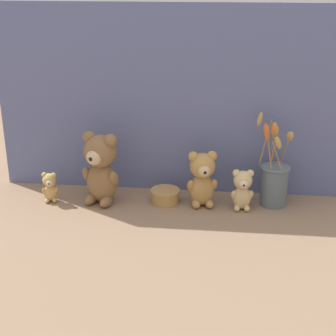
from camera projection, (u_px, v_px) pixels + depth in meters
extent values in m
plane|color=#8E7056|center=(167.00, 206.00, 1.95)|extent=(4.00, 4.00, 0.00)
cube|color=slate|center=(172.00, 101.00, 1.97)|extent=(1.37, 0.02, 0.73)
ellipsoid|color=olive|center=(102.00, 182.00, 1.96)|extent=(0.14, 0.12, 0.16)
sphere|color=olive|center=(100.00, 151.00, 1.91)|extent=(0.12, 0.12, 0.12)
sphere|color=#D1B289|center=(94.00, 157.00, 1.87)|extent=(0.06, 0.06, 0.06)
sphere|color=black|center=(91.00, 159.00, 1.85)|extent=(0.02, 0.02, 0.02)
sphere|color=olive|center=(111.00, 140.00, 1.88)|extent=(0.05, 0.05, 0.05)
sphere|color=olive|center=(89.00, 137.00, 1.91)|extent=(0.05, 0.05, 0.05)
ellipsoid|color=olive|center=(114.00, 178.00, 1.92)|extent=(0.05, 0.06, 0.07)
ellipsoid|color=olive|center=(87.00, 174.00, 1.96)|extent=(0.05, 0.06, 0.07)
ellipsoid|color=olive|center=(106.00, 202.00, 1.94)|extent=(0.06, 0.07, 0.04)
ellipsoid|color=olive|center=(91.00, 199.00, 1.96)|extent=(0.06, 0.07, 0.04)
ellipsoid|color=tan|center=(202.00, 190.00, 1.94)|extent=(0.11, 0.09, 0.13)
sphere|color=tan|center=(202.00, 166.00, 1.90)|extent=(0.10, 0.10, 0.10)
sphere|color=#D1B289|center=(204.00, 171.00, 1.87)|extent=(0.05, 0.05, 0.05)
sphere|color=black|center=(205.00, 173.00, 1.85)|extent=(0.01, 0.01, 0.01)
sphere|color=tan|center=(212.00, 156.00, 1.89)|extent=(0.04, 0.04, 0.04)
sphere|color=tan|center=(193.00, 157.00, 1.88)|extent=(0.04, 0.04, 0.04)
ellipsoid|color=tan|center=(214.00, 185.00, 1.93)|extent=(0.04, 0.05, 0.06)
ellipsoid|color=tan|center=(191.00, 186.00, 1.92)|extent=(0.04, 0.05, 0.06)
ellipsoid|color=tan|center=(209.00, 204.00, 1.93)|extent=(0.04, 0.06, 0.03)
ellipsoid|color=tan|center=(196.00, 204.00, 1.93)|extent=(0.04, 0.06, 0.03)
ellipsoid|color=#DBBC84|center=(242.00, 198.00, 1.91)|extent=(0.07, 0.06, 0.09)
sphere|color=#DBBC84|center=(243.00, 180.00, 1.89)|extent=(0.07, 0.07, 0.07)
sphere|color=beige|center=(243.00, 184.00, 1.86)|extent=(0.03, 0.03, 0.03)
sphere|color=black|center=(244.00, 185.00, 1.85)|extent=(0.01, 0.01, 0.01)
sphere|color=#DBBC84|center=(250.00, 173.00, 1.88)|extent=(0.03, 0.03, 0.03)
sphere|color=#DBBC84|center=(236.00, 173.00, 1.88)|extent=(0.03, 0.03, 0.03)
ellipsoid|color=#DBBC84|center=(251.00, 194.00, 1.90)|extent=(0.02, 0.03, 0.04)
ellipsoid|color=#DBBC84|center=(234.00, 194.00, 1.90)|extent=(0.02, 0.03, 0.04)
ellipsoid|color=#DBBC84|center=(247.00, 208.00, 1.91)|extent=(0.03, 0.04, 0.02)
ellipsoid|color=#DBBC84|center=(237.00, 208.00, 1.91)|extent=(0.03, 0.04, 0.02)
ellipsoid|color=tan|center=(51.00, 193.00, 1.98)|extent=(0.06, 0.05, 0.07)
sphere|color=tan|center=(49.00, 180.00, 1.96)|extent=(0.05, 0.05, 0.05)
sphere|color=beige|center=(49.00, 183.00, 1.94)|extent=(0.03, 0.03, 0.03)
sphere|color=black|center=(49.00, 184.00, 1.93)|extent=(0.01, 0.01, 0.01)
sphere|color=tan|center=(54.00, 175.00, 1.96)|extent=(0.02, 0.02, 0.02)
sphere|color=tan|center=(44.00, 175.00, 1.95)|extent=(0.02, 0.02, 0.02)
ellipsoid|color=tan|center=(57.00, 190.00, 1.97)|extent=(0.02, 0.03, 0.03)
ellipsoid|color=tan|center=(44.00, 191.00, 1.97)|extent=(0.02, 0.03, 0.03)
ellipsoid|color=tan|center=(55.00, 200.00, 1.98)|extent=(0.02, 0.03, 0.02)
ellipsoid|color=tan|center=(47.00, 201.00, 1.97)|extent=(0.02, 0.03, 0.02)
cylinder|color=slate|center=(274.00, 185.00, 1.94)|extent=(0.10, 0.10, 0.16)
torus|color=slate|center=(275.00, 167.00, 1.91)|extent=(0.11, 0.11, 0.01)
cylinder|color=#9E7542|center=(269.00, 150.00, 1.86)|extent=(0.03, 0.04, 0.14)
ellipsoid|color=#C65B28|center=(267.00, 132.00, 1.83)|extent=(0.04, 0.04, 0.07)
cylinder|color=#9E7542|center=(265.00, 142.00, 1.91)|extent=(0.05, 0.06, 0.16)
ellipsoid|color=tan|center=(260.00, 119.00, 1.90)|extent=(0.04, 0.04, 0.06)
cylinder|color=#9E7542|center=(275.00, 148.00, 1.91)|extent=(0.02, 0.01, 0.12)
ellipsoid|color=gold|center=(276.00, 133.00, 1.90)|extent=(0.03, 0.02, 0.06)
cylinder|color=#9E7542|center=(285.00, 151.00, 1.90)|extent=(0.03, 0.04, 0.11)
ellipsoid|color=tan|center=(290.00, 136.00, 1.89)|extent=(0.04, 0.05, 0.05)
cylinder|color=#9E7542|center=(274.00, 146.00, 1.90)|extent=(0.02, 0.01, 0.13)
ellipsoid|color=orange|center=(274.00, 129.00, 1.88)|extent=(0.03, 0.03, 0.05)
cylinder|color=#9E7542|center=(277.00, 155.00, 1.85)|extent=(0.05, 0.01, 0.11)
ellipsoid|color=tan|center=(278.00, 143.00, 1.81)|extent=(0.04, 0.02, 0.05)
cylinder|color=tan|center=(165.00, 197.00, 1.98)|extent=(0.11, 0.11, 0.04)
cylinder|color=tan|center=(165.00, 191.00, 1.97)|extent=(0.11, 0.11, 0.01)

